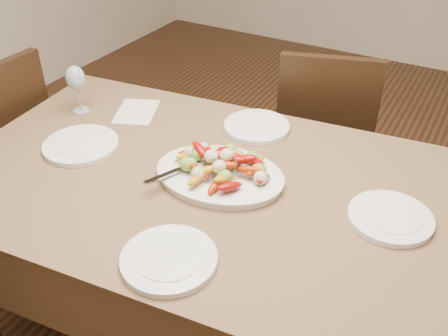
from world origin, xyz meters
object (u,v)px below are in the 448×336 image
serving_platter (220,177)px  wine_glass (77,88)px  dining_table (224,267)px  plate_right (390,218)px  plate_left (81,145)px  plate_near (169,259)px  chair_far (322,136)px  plate_far (257,127)px

serving_platter → wine_glass: (-0.72, 0.13, 0.09)m
dining_table → plate_right: 0.65m
plate_left → plate_near: 0.67m
plate_left → plate_right: same height
plate_left → wine_glass: (-0.19, 0.21, 0.09)m
chair_far → wine_glass: (-0.77, -0.76, 0.39)m
dining_table → wine_glass: size_ratio=8.98×
plate_right → plate_left: bearing=-172.4°
dining_table → serving_platter: (-0.02, 0.01, 0.39)m
wine_glass → chair_far: bearing=44.5°
plate_right → wine_glass: 1.26m
dining_table → plate_near: (0.04, -0.37, 0.39)m
plate_near → wine_glass: 0.95m
dining_table → plate_near: size_ratio=7.16×
plate_right → plate_near: same height
chair_far → serving_platter: chair_far is taller
dining_table → plate_left: 0.68m
plate_right → plate_near: size_ratio=0.95×
dining_table → plate_far: plate_far is taller
chair_far → plate_far: bearing=62.1°
serving_platter → chair_far: bearing=86.4°
serving_platter → plate_far: (-0.04, 0.35, -0.00)m
chair_far → plate_right: chair_far is taller
plate_right → plate_far: 0.64m
dining_table → plate_right: bearing=9.2°
chair_far → plate_right: (0.48, -0.82, 0.29)m
chair_far → plate_far: chair_far is taller
plate_far → plate_right: bearing=-26.4°
plate_right → wine_glass: (-1.25, 0.06, 0.09)m
serving_platter → plate_far: size_ratio=1.66×
plate_left → plate_far: same height
serving_platter → plate_right: 0.54m
chair_far → plate_near: 1.31m
chair_far → plate_near: chair_far is taller
serving_platter → plate_right: serving_platter is taller
dining_table → plate_left: bearing=-173.8°
serving_platter → plate_near: 0.39m
plate_far → serving_platter: bearing=-83.3°
plate_far → wine_glass: (-0.68, -0.22, 0.09)m
chair_far → plate_left: chair_far is taller
plate_right → chair_far: bearing=120.1°
dining_table → wine_glass: 0.90m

